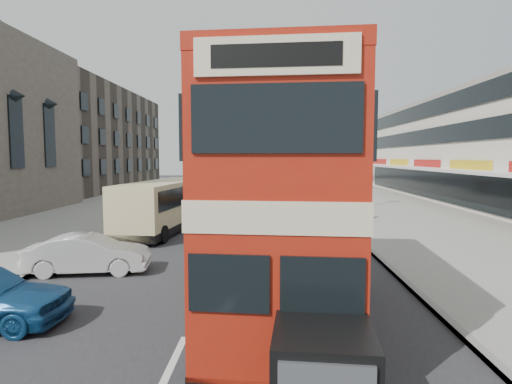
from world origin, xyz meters
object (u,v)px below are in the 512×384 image
(car_right_b, at_px, (308,199))
(pedestrian_near, at_px, (361,206))
(street_lamp, at_px, (335,146))
(car_right_a, at_px, (324,209))
(cyclist, at_px, (295,196))
(bus_second, at_px, (273,169))
(pedestrian_far, at_px, (332,185))
(coach, at_px, (166,203))
(bus_main, at_px, (287,199))
(car_left_front, at_px, (88,254))

(car_right_b, distance_m, pedestrian_near, 8.83)
(street_lamp, xyz_separation_m, car_right_b, (-1.48, 4.12, -4.24))
(car_right_a, xyz_separation_m, cyclist, (-1.34, 7.63, 0.16))
(bus_second, relative_size, pedestrian_far, 5.16)
(coach, distance_m, cyclist, 14.14)
(pedestrian_far, relative_size, cyclist, 0.81)
(car_right_a, height_order, pedestrian_far, pedestrian_far)
(bus_main, distance_m, pedestrian_far, 33.19)
(car_right_a, bearing_deg, bus_second, -175.26)
(bus_second, distance_m, pedestrian_near, 16.00)
(car_right_a, relative_size, cyclist, 1.88)
(street_lamp, bearing_deg, bus_main, -102.20)
(car_right_a, distance_m, pedestrian_near, 2.43)
(pedestrian_near, xyz_separation_m, pedestrian_far, (0.86, 17.41, 0.10))
(pedestrian_near, relative_size, pedestrian_far, 0.90)
(bus_second, bearing_deg, coach, 71.81)
(car_right_a, bearing_deg, car_right_b, 174.56)
(car_left_front, relative_size, pedestrian_far, 2.18)
(bus_main, distance_m, bus_second, 30.20)
(coach, height_order, pedestrian_near, coach)
(bus_second, bearing_deg, pedestrian_far, -158.24)
(car_right_b, relative_size, pedestrian_far, 2.12)
(bus_second, distance_m, car_left_front, 27.54)
(car_left_front, distance_m, pedestrian_near, 16.56)
(cyclist, bearing_deg, car_right_b, -18.66)
(coach, height_order, car_right_b, coach)
(car_right_a, distance_m, car_right_b, 7.34)
(car_left_front, bearing_deg, bus_second, -21.76)
(car_right_a, relative_size, pedestrian_near, 2.60)
(pedestrian_far, bearing_deg, cyclist, -140.45)
(pedestrian_far, bearing_deg, street_lamp, -121.77)
(street_lamp, distance_m, cyclist, 6.47)
(street_lamp, height_order, bus_main, street_lamp)
(car_right_b, bearing_deg, car_left_front, -31.96)
(car_right_a, bearing_deg, car_left_front, -44.89)
(car_right_a, distance_m, pedestrian_far, 16.55)
(bus_main, bearing_deg, pedestrian_far, -95.80)
(car_right_a, bearing_deg, cyclist, -177.85)
(car_left_front, bearing_deg, coach, -11.60)
(coach, distance_m, pedestrian_far, 23.75)
(car_right_a, relative_size, car_right_b, 1.10)
(coach, distance_m, car_left_front, 8.67)
(coach, relative_size, car_right_a, 2.21)
(car_right_b, distance_m, cyclist, 1.10)
(street_lamp, distance_m, bus_second, 11.66)
(pedestrian_near, bearing_deg, cyclist, -89.90)
(bus_second, bearing_deg, cyclist, 105.89)
(street_lamp, bearing_deg, pedestrian_far, 82.14)
(bus_second, relative_size, pedestrian_near, 5.76)
(street_lamp, xyz_separation_m, coach, (-10.28, -7.38, -3.32))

